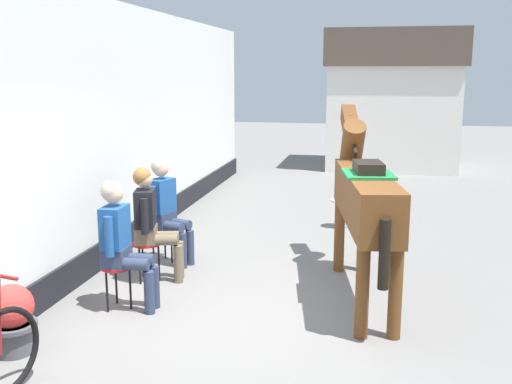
# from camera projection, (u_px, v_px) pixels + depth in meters

# --- Properties ---
(ground_plane) EXTENTS (40.00, 40.00, 0.00)m
(ground_plane) POSITION_uv_depth(u_px,v_px,m) (305.00, 237.00, 9.09)
(ground_plane) COLOR slate
(pub_facade_wall) EXTENTS (0.34, 14.00, 3.40)m
(pub_facade_wall) POSITION_uv_depth(u_px,v_px,m) (101.00, 145.00, 7.83)
(pub_facade_wall) COLOR white
(pub_facade_wall) RESTS_ON ground_plane
(distant_cottage) EXTENTS (3.40, 2.60, 3.50)m
(distant_cottage) POSITION_uv_depth(u_px,v_px,m) (393.00, 98.00, 15.36)
(distant_cottage) COLOR silver
(distant_cottage) RESTS_ON ground_plane
(seated_visitor_near) EXTENTS (0.61, 0.49, 1.39)m
(seated_visitor_near) POSITION_uv_depth(u_px,v_px,m) (121.00, 239.00, 6.22)
(seated_visitor_near) COLOR red
(seated_visitor_near) RESTS_ON ground_plane
(seated_visitor_middle) EXTENTS (0.61, 0.48, 1.39)m
(seated_visitor_middle) POSITION_uv_depth(u_px,v_px,m) (151.00, 218.00, 7.07)
(seated_visitor_middle) COLOR red
(seated_visitor_middle) RESTS_ON ground_plane
(seated_visitor_far) EXTENTS (0.61, 0.49, 1.39)m
(seated_visitor_far) POSITION_uv_depth(u_px,v_px,m) (166.00, 205.00, 7.75)
(seated_visitor_far) COLOR black
(seated_visitor_far) RESTS_ON ground_plane
(saddled_horse_center) EXTENTS (0.81, 2.98, 2.06)m
(saddled_horse_center) POSITION_uv_depth(u_px,v_px,m) (364.00, 195.00, 6.51)
(saddled_horse_center) COLOR brown
(saddled_horse_center) RESTS_ON ground_plane
(flower_planter_near) EXTENTS (0.43, 0.43, 0.64)m
(flower_planter_near) POSITION_uv_depth(u_px,v_px,m) (12.00, 318.00, 5.31)
(flower_planter_near) COLOR #4C4C51
(flower_planter_near) RESTS_ON ground_plane
(spare_stool_white) EXTENTS (0.32, 0.32, 0.46)m
(spare_stool_white) POSITION_uv_depth(u_px,v_px,m) (341.00, 203.00, 9.58)
(spare_stool_white) COLOR white
(spare_stool_white) RESTS_ON ground_plane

